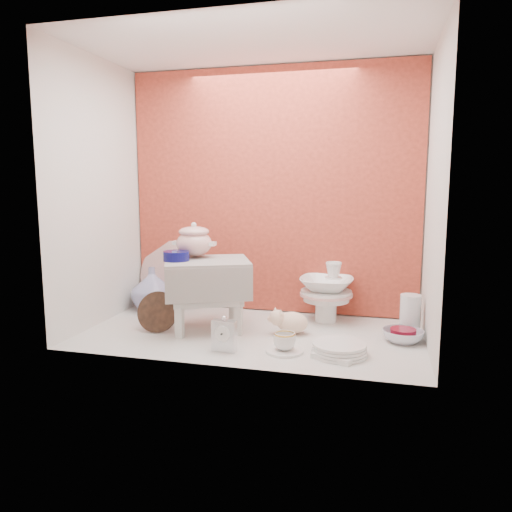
# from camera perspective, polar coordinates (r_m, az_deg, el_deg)

# --- Properties ---
(ground) EXTENTS (1.80, 1.80, 0.00)m
(ground) POSITION_cam_1_polar(r_m,az_deg,el_deg) (2.68, -0.53, -8.95)
(ground) COLOR silver
(ground) RESTS_ON ground
(niche_shell) EXTENTS (1.86, 1.03, 1.53)m
(niche_shell) POSITION_cam_1_polar(r_m,az_deg,el_deg) (2.74, 0.44, 11.13)
(niche_shell) COLOR #C54431
(niche_shell) RESTS_ON ground
(step_stool) EXTENTS (0.56, 0.53, 0.39)m
(step_stool) POSITION_cam_1_polar(r_m,az_deg,el_deg) (2.71, -5.66, -4.51)
(step_stool) COLOR silver
(step_stool) RESTS_ON ground
(soup_tureen) EXTENTS (0.27, 0.27, 0.20)m
(soup_tureen) POSITION_cam_1_polar(r_m,az_deg,el_deg) (2.76, -7.21, 1.89)
(soup_tureen) COLOR white
(soup_tureen) RESTS_ON step_stool
(cobalt_bowl) EXTENTS (0.15, 0.15, 0.05)m
(cobalt_bowl) POSITION_cam_1_polar(r_m,az_deg,el_deg) (2.66, -9.25, 0.01)
(cobalt_bowl) COLOR #0B0A51
(cobalt_bowl) RESTS_ON step_stool
(floral_platter) EXTENTS (0.45, 0.19, 0.43)m
(floral_platter) POSITION_cam_1_polar(r_m,az_deg,el_deg) (3.25, -10.06, -2.10)
(floral_platter) COLOR silver
(floral_platter) RESTS_ON ground
(blue_white_vase) EXTENTS (0.30, 0.30, 0.27)m
(blue_white_vase) POSITION_cam_1_polar(r_m,az_deg,el_deg) (3.19, -11.97, -3.77)
(blue_white_vase) COLOR white
(blue_white_vase) RESTS_ON ground
(lacquer_tray) EXTENTS (0.23, 0.11, 0.22)m
(lacquer_tray) POSITION_cam_1_polar(r_m,az_deg,el_deg) (2.74, -11.39, -6.40)
(lacquer_tray) COLOR black
(lacquer_tray) RESTS_ON ground
(mantel_clock) EXTENTS (0.12, 0.05, 0.17)m
(mantel_clock) POSITION_cam_1_polar(r_m,az_deg,el_deg) (2.39, -3.72, -9.02)
(mantel_clock) COLOR silver
(mantel_clock) RESTS_ON ground
(plush_pig) EXTENTS (0.22, 0.16, 0.13)m
(plush_pig) POSITION_cam_1_polar(r_m,az_deg,el_deg) (2.66, 4.22, -7.67)
(plush_pig) COLOR beige
(plush_pig) RESTS_ON ground
(teacup_saucer) EXTENTS (0.21, 0.21, 0.01)m
(teacup_saucer) POSITION_cam_1_polar(r_m,az_deg,el_deg) (2.40, 3.33, -10.95)
(teacup_saucer) COLOR white
(teacup_saucer) RESTS_ON ground
(gold_rim_teacup) EXTENTS (0.13, 0.13, 0.09)m
(gold_rim_teacup) POSITION_cam_1_polar(r_m,az_deg,el_deg) (2.38, 3.34, -9.84)
(gold_rim_teacup) COLOR white
(gold_rim_teacup) RESTS_ON teacup_saucer
(lattice_dish) EXTENTS (0.25, 0.25, 0.03)m
(lattice_dish) POSITION_cam_1_polar(r_m,az_deg,el_deg) (2.37, 9.51, -11.16)
(lattice_dish) COLOR white
(lattice_dish) RESTS_ON ground
(dinner_plate_stack) EXTENTS (0.32, 0.32, 0.06)m
(dinner_plate_stack) POSITION_cam_1_polar(r_m,az_deg,el_deg) (2.39, 9.64, -10.58)
(dinner_plate_stack) COLOR white
(dinner_plate_stack) RESTS_ON ground
(crystal_bowl) EXTENTS (0.22, 0.22, 0.06)m
(crystal_bowl) POSITION_cam_1_polar(r_m,az_deg,el_deg) (2.64, 16.71, -8.89)
(crystal_bowl) COLOR silver
(crystal_bowl) RESTS_ON ground
(clear_glass_vase) EXTENTS (0.12, 0.12, 0.22)m
(clear_glass_vase) POSITION_cam_1_polar(r_m,az_deg,el_deg) (2.75, 17.48, -6.54)
(clear_glass_vase) COLOR silver
(clear_glass_vase) RESTS_ON ground
(porcelain_tower) EXTENTS (0.34, 0.34, 0.35)m
(porcelain_tower) POSITION_cam_1_polar(r_m,az_deg,el_deg) (2.89, 8.17, -4.12)
(porcelain_tower) COLOR white
(porcelain_tower) RESTS_ON ground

